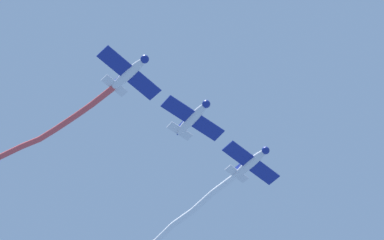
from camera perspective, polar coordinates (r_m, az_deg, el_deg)
airplane_lead at (r=68.03m, az=-5.21°, el=3.90°), size 6.03×6.38×1.80m
smoke_trail_lead at (r=76.54m, az=-14.38°, el=-1.94°), size 15.23×23.15×2.92m
airplane_left_wing at (r=71.00m, az=0.06°, el=0.16°), size 5.73×6.78×1.80m
airplane_right_wing at (r=74.33m, az=4.89°, el=-3.53°), size 5.85×6.59×1.80m
smoke_trail_right_wing at (r=81.14m, az=-2.31°, el=-9.34°), size 18.68×15.54×1.61m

